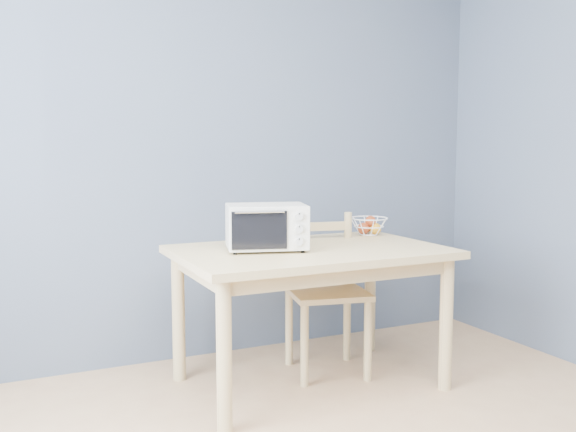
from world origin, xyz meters
name	(u,v)px	position (x,y,z in m)	size (l,w,h in m)	color
room	(425,144)	(0.00, 0.00, 1.30)	(4.01, 4.51, 2.61)	tan
dining_table	(310,267)	(0.42, 1.52, 0.65)	(1.40, 0.90, 0.75)	#E4C288
toaster_oven	(263,226)	(0.17, 1.56, 0.88)	(0.47, 0.38, 0.24)	white
fruit_basket	(369,225)	(0.98, 1.81, 0.81)	(0.29, 0.29, 0.12)	white
dining_chair	(325,295)	(0.61, 1.69, 0.44)	(0.50, 0.50, 0.90)	#E4C288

